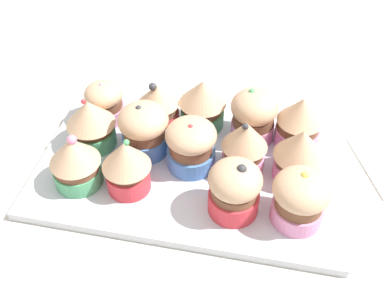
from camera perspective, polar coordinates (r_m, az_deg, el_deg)
ground_plane at (r=63.36cm, az=-0.00°, el=-3.73°), size 180.00×180.00×3.00cm
baking_tray at (r=61.83cm, az=-0.00°, el=-2.41°), size 39.19×25.81×1.20cm
cupcake_0 at (r=62.89cm, az=12.93°, el=2.69°), size 5.96×5.96×7.54cm
cupcake_1 at (r=62.91cm, az=7.52°, el=3.55°), size 6.30×6.30×7.61cm
cupcake_2 at (r=64.19cm, az=1.34°, el=5.09°), size 6.55×6.55×7.46cm
cupcake_3 at (r=64.73cm, az=-4.11°, el=4.81°), size 5.75×5.75×7.07cm
cupcake_4 at (r=66.86cm, az=-10.56°, el=5.09°), size 5.37×5.37×6.21cm
cupcake_5 at (r=58.46cm, az=12.94°, el=-0.88°), size 6.29×6.29×7.50cm
cupcake_6 at (r=57.70cm, az=6.34°, el=-0.48°), size 5.72×5.72×7.94cm
cupcake_7 at (r=58.51cm, az=-0.39°, el=-0.01°), size 6.42×6.42×7.10cm
cupcake_8 at (r=60.56cm, az=-5.87°, el=1.87°), size 6.52×6.52×7.55cm
cupcake_9 at (r=62.69cm, az=-12.21°, el=2.60°), size 6.45×6.45×7.38cm
cupcake_10 at (r=53.80cm, az=13.02°, el=-6.38°), size 6.52×6.52×7.32cm
cupcake_11 at (r=53.47cm, az=5.20°, el=-5.41°), size 6.15×6.15×7.63cm
cupcake_12 at (r=55.98cm, az=-7.97°, el=-2.53°), size 5.89×5.89×7.69cm
cupcake_13 at (r=58.02cm, az=-14.05°, el=-1.96°), size 6.16×6.16×7.54cm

